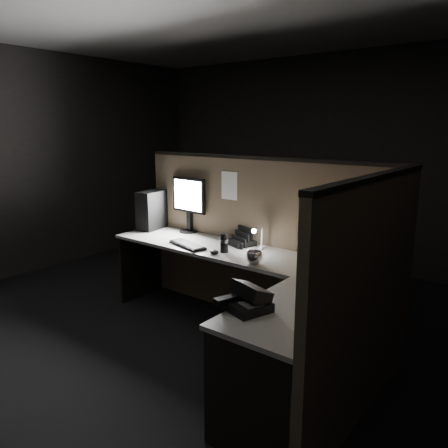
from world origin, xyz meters
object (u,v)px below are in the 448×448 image
Objects in this scene: lava_lamp at (323,241)px; monitor at (189,200)px; keyboard at (187,245)px; desk_phone at (247,299)px; pc_tower at (153,210)px.

monitor is at bearing 174.48° from lava_lamp.
monitor is 1.32× the size of keyboard.
lava_lamp is 1.08m from desk_phone.
keyboard is at bearing -31.31° from pc_tower.
monitor reaches higher than keyboard.
keyboard is 1.24m from lava_lamp.
lava_lamp is (1.20, 0.27, 0.18)m from keyboard.
desk_phone is (2.00, -1.10, -0.14)m from pc_tower.
lava_lamp is at bearing -1.69° from monitor.
pc_tower is 2.28m from desk_phone.
lava_lamp is (1.97, -0.03, -0.01)m from pc_tower.
monitor is (0.41, 0.12, 0.14)m from pc_tower.
keyboard is 1.47m from desk_phone.
desk_phone is (1.23, -0.80, 0.05)m from keyboard.
keyboard is (0.36, -0.42, -0.33)m from monitor.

